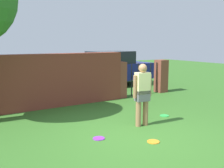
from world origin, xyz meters
name	(u,v)px	position (x,y,z in m)	size (l,w,h in m)	color
ground_plane	(137,137)	(0.00, 0.00, 0.00)	(40.00, 40.00, 0.00)	#336623
brick_wall	(25,83)	(-1.50, 3.86, 0.89)	(7.01, 0.50, 1.78)	brown
person	(142,92)	(0.62, 0.59, 0.90)	(0.54, 0.25, 1.62)	#9E704C
fence_gate	(141,78)	(3.20, 3.86, 0.70)	(2.63, 0.44, 1.40)	brown
car	(110,69)	(3.23, 6.31, 0.86)	(4.26, 2.04, 1.72)	navy
frisbee_purple	(99,138)	(-0.80, 0.36, 0.01)	(0.27, 0.27, 0.02)	purple
frisbee_orange	(153,142)	(0.11, -0.45, 0.01)	(0.27, 0.27, 0.02)	orange
frisbee_green	(164,116)	(1.77, 0.95, 0.01)	(0.27, 0.27, 0.02)	green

